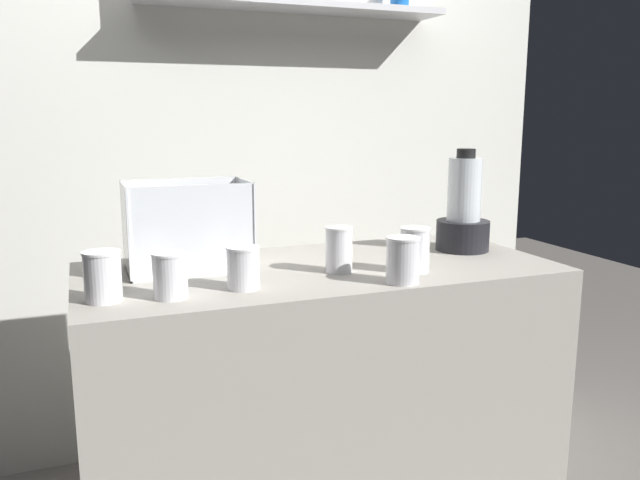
{
  "coord_description": "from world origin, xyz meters",
  "views": [
    {
      "loc": [
        -0.66,
        -1.73,
        1.34
      ],
      "look_at": [
        0.0,
        0.0,
        0.98
      ],
      "focal_mm": 35.66,
      "sensor_mm": 36.0,
      "label": 1
    }
  ],
  "objects_px": {
    "blender_pitcher": "(463,214)",
    "juice_cup_beet_rightmost": "(415,253)",
    "juice_cup_pomegranate_far_right": "(403,262)",
    "juice_cup_mango_right": "(339,251)",
    "carrot_display_bin": "(186,242)",
    "juice_cup_orange_left": "(170,278)",
    "juice_cup_orange_middle": "(243,270)",
    "juice_cup_carrot_far_left": "(103,279)"
  },
  "relations": [
    {
      "from": "blender_pitcher",
      "to": "juice_cup_beet_rightmost",
      "type": "distance_m",
      "value": 0.37
    },
    {
      "from": "blender_pitcher",
      "to": "juice_cup_pomegranate_far_right",
      "type": "height_order",
      "value": "blender_pitcher"
    },
    {
      "from": "blender_pitcher",
      "to": "juice_cup_mango_right",
      "type": "bearing_deg",
      "value": -165.07
    },
    {
      "from": "carrot_display_bin",
      "to": "juice_cup_orange_left",
      "type": "distance_m",
      "value": 0.3
    },
    {
      "from": "carrot_display_bin",
      "to": "juice_cup_mango_right",
      "type": "xyz_separation_m",
      "value": [
        0.41,
        -0.19,
        -0.02
      ]
    },
    {
      "from": "juice_cup_mango_right",
      "to": "blender_pitcher",
      "type": "bearing_deg",
      "value": 14.93
    },
    {
      "from": "juice_cup_orange_middle",
      "to": "juice_cup_orange_left",
      "type": "bearing_deg",
      "value": -174.06
    },
    {
      "from": "juice_cup_mango_right",
      "to": "juice_cup_pomegranate_far_right",
      "type": "relative_size",
      "value": 1.05
    },
    {
      "from": "carrot_display_bin",
      "to": "juice_cup_carrot_far_left",
      "type": "relative_size",
      "value": 2.84
    },
    {
      "from": "juice_cup_orange_middle",
      "to": "juice_cup_pomegranate_far_right",
      "type": "xyz_separation_m",
      "value": [
        0.41,
        -0.09,
        0.01
      ]
    },
    {
      "from": "blender_pitcher",
      "to": "juice_cup_orange_middle",
      "type": "bearing_deg",
      "value": -165.06
    },
    {
      "from": "juice_cup_pomegranate_far_right",
      "to": "blender_pitcher",
      "type": "bearing_deg",
      "value": 38.38
    },
    {
      "from": "carrot_display_bin",
      "to": "juice_cup_beet_rightmost",
      "type": "xyz_separation_m",
      "value": [
        0.61,
        -0.26,
        -0.03
      ]
    },
    {
      "from": "carrot_display_bin",
      "to": "juice_cup_pomegranate_far_right",
      "type": "relative_size",
      "value": 2.8
    },
    {
      "from": "juice_cup_carrot_far_left",
      "to": "juice_cup_orange_middle",
      "type": "xyz_separation_m",
      "value": [
        0.34,
        -0.01,
        -0.01
      ]
    },
    {
      "from": "carrot_display_bin",
      "to": "juice_cup_mango_right",
      "type": "height_order",
      "value": "carrot_display_bin"
    },
    {
      "from": "juice_cup_mango_right",
      "to": "juice_cup_pomegranate_far_right",
      "type": "height_order",
      "value": "juice_cup_mango_right"
    },
    {
      "from": "blender_pitcher",
      "to": "juice_cup_pomegranate_far_right",
      "type": "relative_size",
      "value": 2.69
    },
    {
      "from": "carrot_display_bin",
      "to": "juice_cup_orange_left",
      "type": "xyz_separation_m",
      "value": [
        -0.08,
        -0.29,
        -0.03
      ]
    },
    {
      "from": "juice_cup_mango_right",
      "to": "juice_cup_beet_rightmost",
      "type": "distance_m",
      "value": 0.22
    },
    {
      "from": "juice_cup_carrot_far_left",
      "to": "juice_cup_orange_left",
      "type": "relative_size",
      "value": 1.08
    },
    {
      "from": "juice_cup_mango_right",
      "to": "juice_cup_beet_rightmost",
      "type": "relative_size",
      "value": 1.01
    },
    {
      "from": "juice_cup_carrot_far_left",
      "to": "blender_pitcher",
      "type": "bearing_deg",
      "value": 10.13
    },
    {
      "from": "blender_pitcher",
      "to": "juice_cup_carrot_far_left",
      "type": "relative_size",
      "value": 2.72
    },
    {
      "from": "juice_cup_orange_left",
      "to": "juice_cup_pomegranate_far_right",
      "type": "distance_m",
      "value": 0.61
    },
    {
      "from": "carrot_display_bin",
      "to": "juice_cup_carrot_far_left",
      "type": "bearing_deg",
      "value": -132.93
    },
    {
      "from": "blender_pitcher",
      "to": "juice_cup_carrot_far_left",
      "type": "height_order",
      "value": "blender_pitcher"
    },
    {
      "from": "juice_cup_orange_middle",
      "to": "carrot_display_bin",
      "type": "bearing_deg",
      "value": 111.21
    },
    {
      "from": "blender_pitcher",
      "to": "carrot_display_bin",
      "type": "bearing_deg",
      "value": 176.63
    },
    {
      "from": "juice_cup_orange_middle",
      "to": "juice_cup_beet_rightmost",
      "type": "relative_size",
      "value": 0.86
    },
    {
      "from": "juice_cup_orange_middle",
      "to": "juice_cup_pomegranate_far_right",
      "type": "bearing_deg",
      "value": -12.93
    },
    {
      "from": "juice_cup_orange_left",
      "to": "carrot_display_bin",
      "type": "bearing_deg",
      "value": 73.62
    },
    {
      "from": "juice_cup_mango_right",
      "to": "juice_cup_pomegranate_far_right",
      "type": "bearing_deg",
      "value": -57.46
    },
    {
      "from": "carrot_display_bin",
      "to": "juice_cup_beet_rightmost",
      "type": "height_order",
      "value": "carrot_display_bin"
    },
    {
      "from": "juice_cup_orange_left",
      "to": "juice_cup_orange_middle",
      "type": "xyz_separation_m",
      "value": [
        0.19,
        0.02,
        -0.0
      ]
    },
    {
      "from": "juice_cup_carrot_far_left",
      "to": "juice_cup_mango_right",
      "type": "xyz_separation_m",
      "value": [
        0.65,
        0.07,
        0.01
      ]
    },
    {
      "from": "juice_cup_carrot_far_left",
      "to": "juice_cup_beet_rightmost",
      "type": "relative_size",
      "value": 0.96
    },
    {
      "from": "juice_cup_orange_middle",
      "to": "juice_cup_pomegranate_far_right",
      "type": "distance_m",
      "value": 0.42
    },
    {
      "from": "juice_cup_carrot_far_left",
      "to": "juice_cup_orange_left",
      "type": "distance_m",
      "value": 0.16
    },
    {
      "from": "juice_cup_carrot_far_left",
      "to": "juice_cup_beet_rightmost",
      "type": "distance_m",
      "value": 0.85
    },
    {
      "from": "juice_cup_orange_left",
      "to": "juice_cup_mango_right",
      "type": "distance_m",
      "value": 0.5
    },
    {
      "from": "juice_cup_mango_right",
      "to": "juice_cup_beet_rightmost",
      "type": "bearing_deg",
      "value": -20.62
    }
  ]
}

